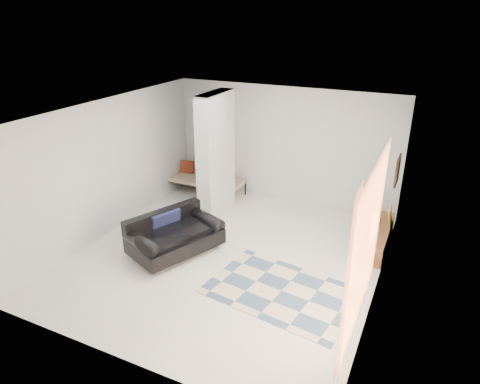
% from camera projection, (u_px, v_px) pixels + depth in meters
% --- Properties ---
extents(floor, '(6.00, 6.00, 0.00)m').
position_uv_depth(floor, '(228.00, 256.00, 8.30)').
color(floor, white).
rests_on(floor, ground).
extents(ceiling, '(6.00, 6.00, 0.00)m').
position_uv_depth(ceiling, '(227.00, 113.00, 7.19)').
color(ceiling, white).
rests_on(ceiling, wall_back).
extents(wall_back, '(6.00, 0.00, 6.00)m').
position_uv_depth(wall_back, '(284.00, 145.00, 10.24)').
color(wall_back, silver).
rests_on(wall_back, ground).
extents(wall_front, '(6.00, 0.00, 6.00)m').
position_uv_depth(wall_front, '(118.00, 275.00, 5.25)').
color(wall_front, silver).
rests_on(wall_front, ground).
extents(wall_left, '(0.00, 6.00, 6.00)m').
position_uv_depth(wall_left, '(109.00, 167.00, 8.83)').
color(wall_left, silver).
rests_on(wall_left, ground).
extents(wall_right, '(0.00, 6.00, 6.00)m').
position_uv_depth(wall_right, '(385.00, 219.00, 6.67)').
color(wall_right, silver).
rests_on(wall_right, ground).
extents(partition_column, '(0.35, 1.20, 2.80)m').
position_uv_depth(partition_column, '(216.00, 156.00, 9.51)').
color(partition_column, silver).
rests_on(partition_column, floor).
extents(hallway_door, '(0.85, 0.06, 2.04)m').
position_uv_depth(hallway_door, '(207.00, 150.00, 11.18)').
color(hallway_door, white).
rests_on(hallway_door, floor).
extents(curtain, '(0.00, 2.55, 2.55)m').
position_uv_depth(curtain, '(367.00, 249.00, 5.72)').
color(curtain, '#D16F37').
rests_on(curtain, wall_right).
extents(wall_art, '(0.04, 0.45, 0.55)m').
position_uv_depth(wall_art, '(398.00, 170.00, 7.93)').
color(wall_art, '#3A2010').
rests_on(wall_art, wall_right).
extents(media_console, '(0.45, 1.73, 0.80)m').
position_uv_depth(media_console, '(377.00, 236.00, 8.58)').
color(media_console, brown).
rests_on(media_console, floor).
extents(loveseat, '(1.61, 1.99, 0.76)m').
position_uv_depth(loveseat, '(173.00, 235.00, 8.35)').
color(loveseat, silver).
rests_on(loveseat, floor).
extents(daybed, '(1.96, 0.85, 0.77)m').
position_uv_depth(daybed, '(205.00, 179.00, 10.95)').
color(daybed, black).
rests_on(daybed, floor).
extents(area_rug, '(2.65, 1.96, 0.01)m').
position_uv_depth(area_rug, '(282.00, 291.00, 7.25)').
color(area_rug, beige).
rests_on(area_rug, floor).
extents(cylinder_lamp, '(0.11, 0.11, 0.61)m').
position_uv_depth(cylinder_lamp, '(374.00, 227.00, 7.89)').
color(cylinder_lamp, white).
rests_on(cylinder_lamp, media_console).
extents(bronze_figurine, '(0.14, 0.14, 0.25)m').
position_uv_depth(bronze_figurine, '(379.00, 215.00, 8.77)').
color(bronze_figurine, black).
rests_on(bronze_figurine, media_console).
extents(vase, '(0.22, 0.22, 0.21)m').
position_uv_depth(vase, '(374.00, 228.00, 8.26)').
color(vase, silver).
rests_on(vase, media_console).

